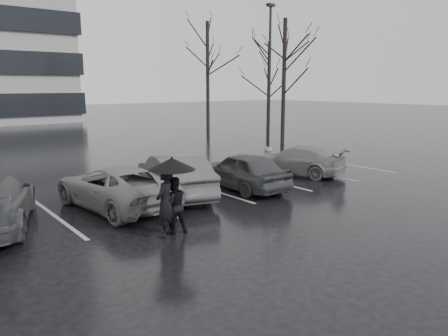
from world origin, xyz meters
TOP-DOWN VIEW (x-y plane):
  - ground at (0.00, 0.00)m, footprint 160.00×160.00m
  - car_main at (1.63, 1.86)m, footprint 1.73×4.12m
  - car_west_a at (-0.96, 2.46)m, footprint 2.65×4.80m
  - car_west_b at (-3.17, 2.39)m, footprint 2.70×5.00m
  - car_east at (5.20, 2.52)m, footprint 3.04×4.59m
  - pedestrian_left at (-3.31, -0.93)m, footprint 0.77×0.71m
  - pedestrian_right at (-3.01, -0.83)m, footprint 0.82×0.69m
  - umbrella at (-3.07, -0.90)m, footprint 1.20×1.20m
  - lamp_post at (9.33, 8.56)m, footprint 0.46×0.46m
  - stall_stripes at (-0.80, 2.50)m, footprint 19.72×5.00m
  - tree_east at (12.00, 10.00)m, footprint 0.26×0.26m
  - tree_ne at (14.50, 14.00)m, footprint 0.26×0.26m
  - tree_north at (11.00, 17.00)m, footprint 0.26×0.26m

SIDE VIEW (x-z plane):
  - ground at x=0.00m, z-range 0.00..0.00m
  - stall_stripes at x=-0.80m, z-range 0.00..0.00m
  - car_east at x=5.20m, z-range 0.00..1.24m
  - car_west_b at x=-3.17m, z-range 0.00..1.33m
  - car_main at x=1.63m, z-range 0.00..1.39m
  - pedestrian_right at x=-3.01m, z-range 0.00..1.50m
  - car_west_a at x=-0.96m, z-range 0.00..1.50m
  - pedestrian_left at x=-3.31m, z-range 0.00..1.76m
  - umbrella at x=-3.07m, z-range 0.83..2.87m
  - tree_ne at x=14.50m, z-range 0.00..7.00m
  - lamp_post at x=9.33m, z-range -0.35..8.01m
  - tree_east at x=12.00m, z-range 0.00..8.00m
  - tree_north at x=11.00m, z-range 0.00..8.50m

